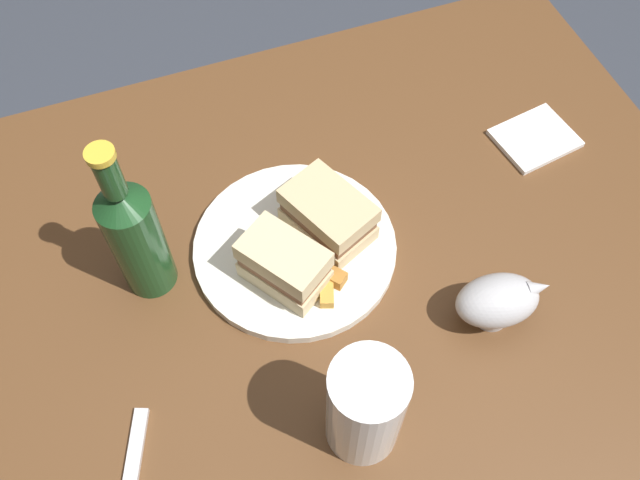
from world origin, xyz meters
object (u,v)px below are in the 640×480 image
plate (295,248)px  sandwich_half_left (284,264)px  pint_glass (365,410)px  napkin (535,138)px  gravy_boat (498,300)px  sandwich_half_right (328,215)px  cider_bottle (135,235)px

plate → sandwich_half_left: (-0.03, -0.04, 0.04)m
pint_glass → napkin: bearing=37.6°
gravy_boat → napkin: size_ratio=1.09×
plate → pint_glass: 0.26m
gravy_boat → sandwich_half_left: bearing=149.6°
pint_glass → gravy_boat: bearing=20.2°
sandwich_half_right → cider_bottle: bearing=175.8°
gravy_boat → cider_bottle: cider_bottle is taller
sandwich_half_left → sandwich_half_right: (0.08, 0.05, -0.00)m
plate → sandwich_half_right: 0.06m
sandwich_half_right → gravy_boat: bearing=-51.1°
sandwich_half_left → gravy_boat: size_ratio=1.02×
plate → cider_bottle: size_ratio=1.05×
pint_glass → gravy_boat: (0.21, 0.08, -0.03)m
pint_glass → napkin: (0.40, 0.31, -0.07)m
sandwich_half_right → cider_bottle: (-0.24, 0.02, 0.05)m
gravy_boat → cider_bottle: bearing=152.3°
sandwich_half_left → cider_bottle: size_ratio=0.48×
sandwich_half_left → pint_glass: pint_glass is taller
plate → cider_bottle: (-0.19, 0.03, 0.09)m
sandwich_half_left → napkin: size_ratio=1.11×
sandwich_half_left → sandwich_half_right: size_ratio=0.92×
plate → cider_bottle: cider_bottle is taller
sandwich_half_left → napkin: sandwich_half_left is taller
plate → gravy_boat: bearing=-41.4°
plate → gravy_boat: 0.27m
napkin → gravy_boat: bearing=-130.0°
plate → cider_bottle: 0.21m
napkin → pint_glass: bearing=-142.4°
pint_glass → cider_bottle: cider_bottle is taller
sandwich_half_right → gravy_boat: 0.24m
plate → napkin: plate is taller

